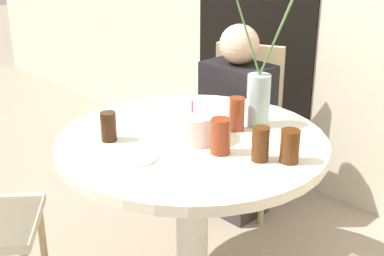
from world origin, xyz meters
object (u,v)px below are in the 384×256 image
Objects in this scene: flower_vase at (263,80)px; drink_glass_3 at (290,146)px; drink_glass_4 at (237,114)px; side_plate at (134,157)px; birthday_cake at (192,126)px; drink_glass_1 at (260,144)px; drink_glass_2 at (221,136)px; chair_far_back at (244,118)px; drink_glass_0 at (109,127)px; person_woman at (236,129)px.

flower_vase is 0.38m from drink_glass_3.
drink_glass_4 is at bearing 164.79° from drink_glass_3.
side_plate is (-0.11, -0.58, -0.19)m from flower_vase.
birthday_cake is 0.20m from drink_glass_4.
side_plate is 0.45m from drink_glass_1.
drink_glass_2 is (0.18, 0.25, 0.06)m from side_plate.
flower_vase is at bearing -71.61° from chair_far_back.
flower_vase is at bearing 61.16° from drink_glass_0.
drink_glass_4 is (-0.25, 0.15, 0.01)m from drink_glass_1.
drink_glass_1 is (0.21, -0.27, -0.13)m from flower_vase.
flower_vase is 5.57× the size of drink_glass_2.
drink_glass_0 is (0.22, -1.05, 0.30)m from chair_far_back.
birthday_cake is at bearing -62.02° from person_woman.
person_woman reaches higher than drink_glass_0.
chair_far_back is 1.06m from drink_glass_2.
drink_glass_1 is 0.94× the size of drink_glass_2.
drink_glass_3 is (0.29, -0.20, -0.13)m from flower_vase.
drink_glass_1 is at bearing 22.05° from drink_glass_2.
drink_glass_3 is (0.22, 0.12, -0.01)m from drink_glass_2.
drink_glass_2 is at bearing -77.10° from flower_vase.
chair_far_back reaches higher than side_plate.
flower_vase reaches higher than drink_glass_0.
drink_glass_1 is at bearing 44.02° from side_plate.
drink_glass_4 is 0.13× the size of person_woman.
chair_far_back is at bearing 125.76° from drink_glass_2.
drink_glass_3 is 0.34m from drink_glass_4.
drink_glass_1 is 0.15m from drink_glass_2.
drink_glass_2 is 0.25m from drink_glass_3.
person_woman reaches higher than drink_glass_2.
birthday_cake is 1.67× the size of drink_glass_1.
birthday_cake is at bearing -89.74° from chair_far_back.
drink_glass_1 is at bearing -43.53° from person_woman.
drink_glass_0 is at bearing -105.93° from chair_far_back.
chair_far_back reaches higher than drink_glass_0.
birthday_cake is 0.28× the size of flower_vase.
flower_vase is 0.35m from drink_glass_2.
chair_far_back is 5.27× the size of side_plate.
flower_vase reaches higher than drink_glass_2.
drink_glass_2 is (-0.14, -0.06, 0.00)m from drink_glass_1.
drink_glass_3 is (0.81, -0.70, 0.31)m from chair_far_back.
birthday_cake reaches higher than drink_glass_3.
side_plate is at bearing -100.58° from flower_vase.
drink_glass_3 is at bearing 43.01° from side_plate.
drink_glass_0 is (-0.30, -0.55, -0.13)m from flower_vase.
person_woman is at bearing 117.98° from birthday_cake.
drink_glass_3 is at bearing -15.21° from drink_glass_4.
drink_glass_4 reaches higher than drink_glass_3.
flower_vase reaches higher than chair_far_back.
flower_vase is at bearing 73.39° from drink_glass_4.
drink_glass_2 is (0.07, -0.32, -0.13)m from flower_vase.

